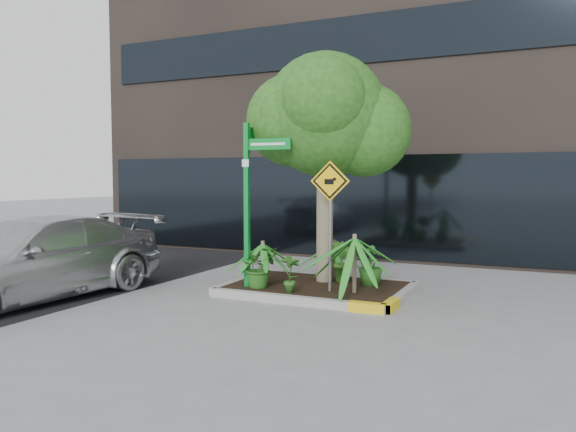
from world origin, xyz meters
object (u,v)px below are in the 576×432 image
at_px(tree, 325,115).
at_px(street_sign_post, 251,189).
at_px(cattle_sign, 330,203).
at_px(parked_car, 32,259).

height_order(tree, street_sign_post, tree).
bearing_deg(cattle_sign, street_sign_post, -179.34).
relative_size(tree, cattle_sign, 1.99).
height_order(street_sign_post, cattle_sign, street_sign_post).
relative_size(tree, street_sign_post, 1.45).
bearing_deg(street_sign_post, tree, 42.72).
height_order(tree, cattle_sign, tree).
bearing_deg(cattle_sign, parked_car, -160.43).
bearing_deg(cattle_sign, tree, 110.98).
distance_m(tree, cattle_sign, 1.90).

